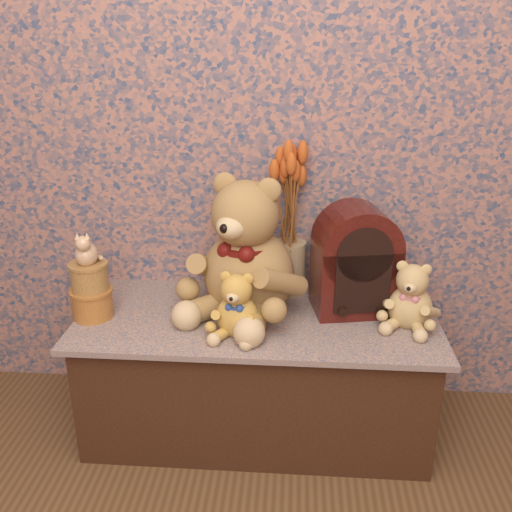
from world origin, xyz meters
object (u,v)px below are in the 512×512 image
(cathedral_radio, at_px, (355,259))
(cat_figurine, at_px, (86,247))
(teddy_medium, at_px, (237,301))
(teddy_large, at_px, (249,240))
(ceramic_vase, at_px, (290,267))
(biscuit_tin_lower, at_px, (92,303))
(teddy_small, at_px, (412,291))

(cathedral_radio, relative_size, cat_figurine, 3.17)
(cat_figurine, bearing_deg, teddy_medium, -16.36)
(teddy_large, relative_size, ceramic_vase, 2.62)
(teddy_medium, distance_m, ceramic_vase, 0.37)
(teddy_large, height_order, cat_figurine, teddy_large)
(teddy_medium, distance_m, biscuit_tin_lower, 0.51)
(teddy_small, distance_m, cat_figurine, 1.07)
(teddy_medium, xyz_separation_m, biscuit_tin_lower, (-0.50, 0.08, -0.07))
(biscuit_tin_lower, xyz_separation_m, cat_figurine, (0.00, 0.00, 0.20))
(cathedral_radio, height_order, cat_figurine, cathedral_radio)
(teddy_small, xyz_separation_m, biscuit_tin_lower, (-1.07, -0.02, -0.07))
(cathedral_radio, bearing_deg, teddy_large, 173.96)
(teddy_small, height_order, ceramic_vase, teddy_small)
(biscuit_tin_lower, bearing_deg, teddy_medium, -8.50)
(biscuit_tin_lower, bearing_deg, teddy_large, 10.37)
(teddy_medium, height_order, cathedral_radio, cathedral_radio)
(teddy_medium, bearing_deg, cathedral_radio, 36.95)
(cathedral_radio, xyz_separation_m, biscuit_tin_lower, (-0.89, -0.12, -0.14))
(ceramic_vase, height_order, cat_figurine, cat_figurine)
(teddy_small, xyz_separation_m, cat_figurine, (-1.07, -0.02, 0.13))
(teddy_medium, relative_size, ceramic_vase, 1.16)
(teddy_small, bearing_deg, teddy_medium, -149.50)
(teddy_small, distance_m, cathedral_radio, 0.22)
(cathedral_radio, bearing_deg, ceramic_vase, 139.79)
(teddy_large, relative_size, teddy_small, 2.15)
(ceramic_vase, relative_size, cat_figurine, 1.65)
(biscuit_tin_lower, relative_size, cat_figurine, 1.14)
(cathedral_radio, distance_m, cat_figurine, 0.90)
(biscuit_tin_lower, bearing_deg, cathedral_radio, 7.98)
(ceramic_vase, xyz_separation_m, biscuit_tin_lower, (-0.66, -0.25, -0.05))
(ceramic_vase, distance_m, cat_figurine, 0.73)
(teddy_large, distance_m, cathedral_radio, 0.37)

